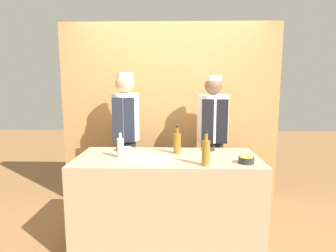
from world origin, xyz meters
The scene contains 13 objects.
ground_plane centered at (0.00, 0.00, 0.00)m, with size 14.00×14.00×0.00m, color olive.
cabinet_wall centered at (0.00, 1.13, 1.20)m, with size 2.88×0.18×2.40m.
counter centered at (0.00, 0.00, 0.45)m, with size 1.78×0.80×0.90m.
sauce_bowl_brown centered at (0.44, 0.28, 0.93)m, with size 0.12×0.12×0.05m.
sauce_bowl_white centered at (-0.48, 0.26, 0.93)m, with size 0.16×0.16×0.04m.
sauce_bowl_yellow centered at (0.71, -0.21, 0.94)m, with size 0.14×0.14×0.06m.
cutting_board centered at (-0.17, -0.14, 0.91)m, with size 0.37×0.21×0.02m.
bottle_clear centered at (-0.45, -0.04, 1.01)m, with size 0.07×0.07×0.26m.
bottle_vinegar centered at (0.34, -0.29, 1.02)m, with size 0.07×0.07×0.31m.
bottle_amber centered at (0.09, 0.13, 1.02)m, with size 0.08×0.08×0.29m.
cup_cream centered at (-0.41, 0.05, 0.95)m, with size 0.08×0.08×0.08m.
chef_left centered at (-0.52, 0.67, 0.97)m, with size 0.32×0.32×1.74m.
chef_right centered at (0.52, 0.67, 0.92)m, with size 0.37×0.37×1.71m.
Camera 1 is at (0.07, -2.68, 1.61)m, focal length 30.00 mm.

